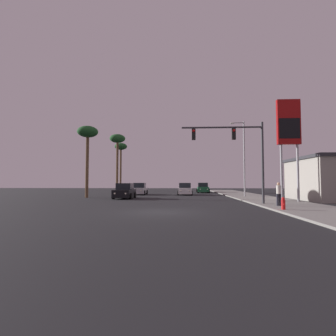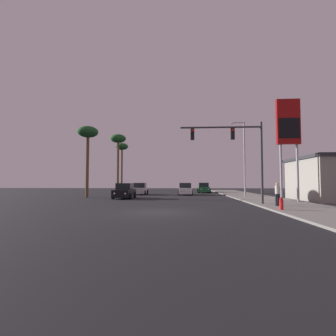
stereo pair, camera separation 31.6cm
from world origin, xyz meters
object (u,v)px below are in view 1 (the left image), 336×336
object	(u,v)px
fire_hydrant	(283,204)
car_white	(185,189)
car_green	(203,188)
palm_tree_far	(121,149)
car_silver	(139,189)
traffic_light_mast	(239,146)
palm_tree_mid	(117,142)
pedestrian_on_sidewalk	(279,193)
palm_tree_near	(88,135)
gas_station_sign	(289,128)
street_lamp	(243,154)
car_black	(125,192)

from	to	relation	value
fire_hydrant	car_white	bearing A→B (deg)	105.81
car_green	palm_tree_far	distance (m)	17.80
car_silver	traffic_light_mast	xyz separation A→B (m)	(10.66, -16.24, 3.92)
palm_tree_mid	car_silver	bearing A→B (deg)	-33.21
pedestrian_on_sidewalk	palm_tree_near	size ratio (longest dim) A/B	0.20
car_white	gas_station_sign	size ratio (longest dim) A/B	0.48
palm_tree_mid	street_lamp	bearing A→B (deg)	-25.27
street_lamp	palm_tree_near	xyz separation A→B (m)	(-18.38, -1.82, 2.14)
palm_tree_far	car_black	bearing A→B (deg)	-75.61
car_silver	palm_tree_near	world-z (taller)	palm_tree_near
car_black	traffic_light_mast	distance (m)	13.80
fire_hydrant	palm_tree_far	world-z (taller)	palm_tree_far
street_lamp	palm_tree_mid	world-z (taller)	palm_tree_mid
car_black	street_lamp	size ratio (longest dim) A/B	0.48
traffic_light_mast	street_lamp	distance (m)	10.98
car_black	fire_hydrant	size ratio (longest dim) A/B	5.68
gas_station_sign	palm_tree_far	bearing A→B (deg)	128.67
pedestrian_on_sidewalk	palm_tree_far	bearing A→B (deg)	121.23
car_black	pedestrian_on_sidewalk	world-z (taller)	pedestrian_on_sidewalk
car_white	street_lamp	distance (m)	9.73
palm_tree_near	street_lamp	bearing A→B (deg)	5.67
car_green	car_silver	bearing A→B (deg)	39.10
car_black	street_lamp	xyz separation A→B (m)	(13.66, 3.09, 4.36)
gas_station_sign	traffic_light_mast	bearing A→B (deg)	-154.53
traffic_light_mast	pedestrian_on_sidewalk	xyz separation A→B (m)	(2.30, -1.96, -3.65)
car_silver	fire_hydrant	distance (m)	24.14
pedestrian_on_sidewalk	palm_tree_far	world-z (taller)	palm_tree_far
car_black	gas_station_sign	bearing A→B (deg)	161.90
street_lamp	gas_station_sign	distance (m)	8.69
car_white	pedestrian_on_sidewalk	xyz separation A→B (m)	(6.46, -17.84, 0.27)
car_black	palm_tree_near	size ratio (longest dim) A/B	0.52
car_green	street_lamp	distance (m)	14.16
car_white	car_silver	distance (m)	6.51
car_white	fire_hydrant	xyz separation A→B (m)	(5.78, -20.42, -0.27)
traffic_light_mast	car_silver	bearing A→B (deg)	123.27
pedestrian_on_sidewalk	car_white	bearing A→B (deg)	109.90
street_lamp	car_black	bearing A→B (deg)	-167.25
traffic_light_mast	palm_tree_mid	distance (m)	23.99
car_green	car_white	world-z (taller)	same
pedestrian_on_sidewalk	palm_tree_near	bearing A→B (deg)	149.03
car_silver	street_lamp	xyz separation A→B (m)	(13.43, -5.63, 4.36)
street_lamp	palm_tree_far	bearing A→B (deg)	136.45
car_green	car_silver	world-z (taller)	same
car_black	car_green	distance (m)	18.83
car_black	palm_tree_mid	bearing A→B (deg)	-71.80
palm_tree_mid	car_white	bearing A→B (deg)	-15.65
fire_hydrant	palm_tree_far	size ratio (longest dim) A/B	0.08
palm_tree_mid	palm_tree_far	bearing A→B (deg)	100.21
car_green	street_lamp	world-z (taller)	street_lamp
car_silver	traffic_light_mast	bearing A→B (deg)	122.65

